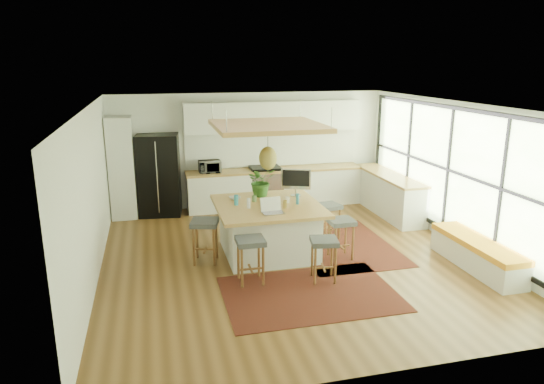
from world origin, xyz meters
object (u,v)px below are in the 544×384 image
object	(u,v)px
island	(268,229)
stool_left_side	(205,243)
stool_near_right	(324,260)
stool_near_left	(251,262)
monitor	(296,183)
island_plant	(261,184)
stool_right_back	(328,221)
fridge	(159,175)
stool_right_front	(341,239)
laptop	(273,206)
microwave	(210,165)

from	to	relation	value
island	stool_left_side	bearing A→B (deg)	-173.59
island	stool_near_right	size ratio (longest dim) A/B	2.62
stool_near_left	stool_left_side	world-z (taller)	stool_left_side
monitor	island_plant	xyz separation A→B (m)	(-0.64, 0.16, -0.03)
stool_right_back	island_plant	distance (m)	1.56
fridge	monitor	world-z (taller)	fridge
stool_near_right	stool_right_front	bearing A→B (deg)	52.96
stool_near_left	stool_near_right	distance (m)	1.16
fridge	stool_right_front	size ratio (longest dim) A/B	2.53
laptop	island_plant	distance (m)	1.14
island	stool_right_back	distance (m)	1.43
island	stool_right_back	bearing A→B (deg)	19.87
stool_near_right	stool_near_left	bearing A→B (deg)	169.93
monitor	fridge	bearing A→B (deg)	156.46
stool_near_left	island_plant	distance (m)	1.99
microwave	stool_right_back	bearing A→B (deg)	-51.29
microwave	island_plant	size ratio (longest dim) A/B	0.83
island	stool_right_back	world-z (taller)	island
laptop	island_plant	bearing A→B (deg)	82.74
stool_near_left	laptop	size ratio (longest dim) A/B	1.94
stool_near_right	microwave	distance (m)	4.45
stool_left_side	monitor	bearing A→B (deg)	17.44
stool_near_left	microwave	xyz separation A→B (m)	(-0.13, 4.00, 0.74)
stool_right_front	stool_right_back	world-z (taller)	stool_right_front
fridge	monitor	xyz separation A→B (m)	(2.48, -2.47, 0.26)
stool_left_side	island_plant	xyz separation A→B (m)	(1.16, 0.73, 0.81)
fridge	stool_near_left	xyz separation A→B (m)	(1.28, -4.04, -0.57)
microwave	fridge	bearing A→B (deg)	176.49
stool_right_front	laptop	bearing A→B (deg)	179.91
stool_left_side	laptop	distance (m)	1.37
fridge	stool_right_back	xyz separation A→B (m)	(3.18, -2.42, -0.57)
stool_near_right	stool_right_back	size ratio (longest dim) A/B	1.01
fridge	laptop	bearing A→B (deg)	-55.28
fridge	stool_near_left	bearing A→B (deg)	-65.27
island	stool_near_left	size ratio (longest dim) A/B	2.49
stool_right_back	microwave	bearing A→B (deg)	130.41
island	monitor	world-z (taller)	monitor
stool_near_left	microwave	size ratio (longest dim) A/B	1.50
stool_near_left	laptop	xyz separation A→B (m)	(0.51, 0.60, 0.70)
island_plant	microwave	bearing A→B (deg)	107.04
stool_near_left	island_plant	size ratio (longest dim) A/B	1.24
monitor	island_plant	world-z (taller)	monitor
stool_near_left	laptop	distance (m)	1.05
stool_right_front	stool_near_left	bearing A→B (deg)	-161.10
microwave	island_plant	world-z (taller)	island_plant
laptop	stool_left_side	bearing A→B (deg)	155.42
stool_left_side	island	bearing A→B (deg)	6.41
island	stool_near_right	xyz separation A→B (m)	(0.59, -1.34, -0.11)
stool_near_right	stool_right_front	size ratio (longest dim) A/B	0.97
stool_near_left	island_plant	xyz separation A→B (m)	(0.56, 1.73, 0.81)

